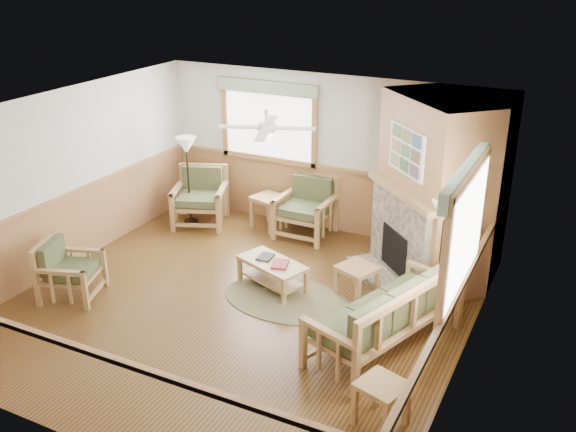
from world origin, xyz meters
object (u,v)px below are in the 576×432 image
at_px(armchair_back_left, 200,197).
at_px(end_table_chairs, 269,212).
at_px(sofa, 386,312).
at_px(floor_lamp_right, 441,256).
at_px(armchair_left, 71,270).
at_px(footstool, 357,280).
at_px(coffee_table, 272,274).
at_px(floor_lamp_left, 188,180).
at_px(armchair_back_right, 305,208).
at_px(end_table_sofa, 381,404).

xyz_separation_m(armchair_back_left, end_table_chairs, (1.19, 0.37, -0.20)).
relative_size(sofa, floor_lamp_right, 1.35).
xyz_separation_m(armchair_back_left, armchair_left, (-0.15, -3.00, -0.08)).
xyz_separation_m(armchair_left, end_table_chairs, (1.34, 3.37, -0.12)).
height_order(end_table_chairs, footstool, end_table_chairs).
distance_m(coffee_table, floor_lamp_left, 2.92).
xyz_separation_m(footstool, floor_lamp_right, (1.11, 0.12, 0.57)).
bearing_deg(coffee_table, footstool, 37.66).
distance_m(floor_lamp_left, floor_lamp_right, 4.82).
xyz_separation_m(end_table_chairs, footstool, (2.22, -1.51, -0.08)).
bearing_deg(footstool, armchair_left, -152.38).
bearing_deg(sofa, armchair_back_left, -98.77).
bearing_deg(end_table_chairs, floor_lamp_right, -22.72).
xyz_separation_m(armchair_back_left, armchair_back_right, (1.89, 0.37, 0.00)).
distance_m(armchair_back_left, coffee_table, 2.72).
height_order(end_table_chairs, floor_lamp_right, floor_lamp_right).
bearing_deg(armchair_back_right, armchair_back_left, -168.82).
xyz_separation_m(armchair_left, coffee_table, (2.39, 1.49, -0.21)).
height_order(end_table_sofa, floor_lamp_left, floor_lamp_left).
relative_size(armchair_back_right, floor_lamp_left, 0.63).
bearing_deg(armchair_left, floor_lamp_right, -86.53).
bearing_deg(armchair_back_left, sofa, -49.64).
relative_size(sofa, end_table_chairs, 3.59).
distance_m(armchair_back_left, armchair_left, 3.01).
bearing_deg(end_table_sofa, armchair_left, 172.74).
distance_m(armchair_back_left, floor_lamp_left, 0.36).
bearing_deg(end_table_chairs, coffee_table, -60.79).
height_order(coffee_table, end_table_sofa, end_table_sofa).
height_order(end_table_sofa, footstool, end_table_sofa).
bearing_deg(floor_lamp_right, armchair_back_right, 152.11).
height_order(armchair_left, floor_lamp_left, floor_lamp_left).
distance_m(footstool, floor_lamp_left, 3.82).
relative_size(sofa, armchair_back_right, 2.14).
bearing_deg(coffee_table, floor_lamp_left, 168.91).
bearing_deg(footstool, end_table_sofa, -64.11).
bearing_deg(floor_lamp_left, coffee_table, -31.18).
relative_size(armchair_back_left, armchair_back_right, 1.00).
xyz_separation_m(coffee_table, floor_lamp_right, (2.27, 0.49, 0.58)).
relative_size(coffee_table, floor_lamp_right, 0.65).
bearing_deg(armchair_back_right, floor_lamp_left, -169.13).
distance_m(armchair_back_right, end_table_chairs, 0.72).
height_order(footstool, floor_lamp_left, floor_lamp_left).
bearing_deg(end_table_chairs, floor_lamp_left, -164.06).
height_order(end_table_chairs, end_table_sofa, end_table_chairs).
xyz_separation_m(sofa, footstool, (-0.78, 1.10, -0.27)).
relative_size(armchair_left, floor_lamp_right, 0.53).
distance_m(end_table_sofa, footstool, 2.74).
bearing_deg(footstool, floor_lamp_right, 6.23).
height_order(sofa, footstool, sofa).
bearing_deg(end_table_sofa, armchair_back_right, 124.33).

